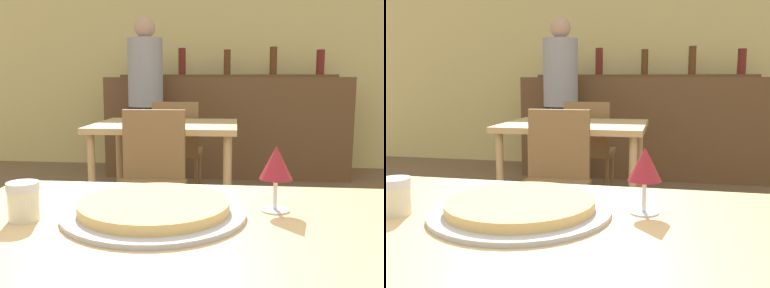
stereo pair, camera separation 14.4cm
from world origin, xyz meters
TOP-DOWN VIEW (x-y plane):
  - wall_back at (0.00, 4.36)m, footprint 8.00×0.05m
  - dining_table_near at (0.00, 0.00)m, footprint 1.16×0.78m
  - dining_table_far at (-0.39, 2.11)m, footprint 1.00×0.78m
  - bar_counter at (0.00, 3.86)m, footprint 2.60×0.56m
  - bar_back_shelf at (0.03, 4.00)m, footprint 2.39×0.24m
  - chair_far_side_front at (-0.39, 1.55)m, footprint 0.40×0.40m
  - chair_far_side_back at (-0.39, 2.67)m, footprint 0.40×0.40m
  - pizza_tray at (-0.08, 0.08)m, footprint 0.43×0.43m
  - cheese_shaker at (-0.37, 0.02)m, footprint 0.07×0.07m
  - person_standing at (-0.78, 3.28)m, footprint 0.34×0.34m
  - wine_glass at (0.20, 0.15)m, footprint 0.08×0.08m

SIDE VIEW (x-z plane):
  - chair_far_side_front at x=-0.39m, z-range 0.07..0.94m
  - chair_far_side_back at x=-0.39m, z-range 0.07..0.94m
  - bar_counter at x=0.00m, z-range 0.00..1.08m
  - dining_table_near at x=0.00m, z-range 0.29..1.02m
  - dining_table_far at x=-0.39m, z-range 0.28..1.03m
  - pizza_tray at x=-0.08m, z-range 0.73..0.77m
  - cheese_shaker at x=-0.37m, z-range 0.73..0.82m
  - wine_glass at x=0.20m, z-range 0.76..0.92m
  - person_standing at x=-0.78m, z-range 0.07..1.72m
  - bar_back_shelf at x=0.03m, z-range 0.98..1.31m
  - wall_back at x=0.00m, z-range 0.00..2.80m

